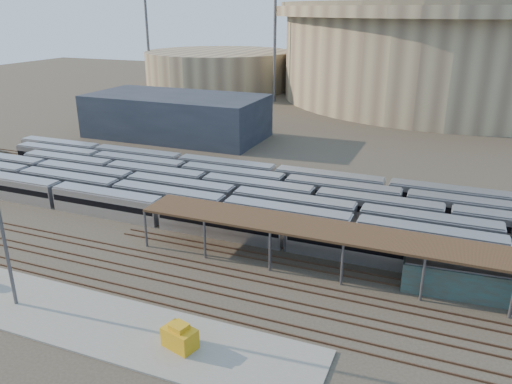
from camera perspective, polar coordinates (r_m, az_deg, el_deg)
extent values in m
plane|color=#383026|center=(62.32, -6.83, -7.89)|extent=(420.00, 420.00, 0.00)
cube|color=gray|center=(54.46, -19.40, -13.40)|extent=(50.00, 9.00, 0.20)
cube|color=#BCBCC1|center=(64.84, 3.51, -4.83)|extent=(112.00, 2.90, 3.60)
cube|color=#BCBCC1|center=(72.16, -3.63, -2.15)|extent=(112.00, 2.90, 3.60)
cube|color=#BCBCC1|center=(75.82, -2.49, -0.99)|extent=(112.00, 2.90, 3.60)
cube|color=#BCBCC1|center=(75.89, 6.76, -1.10)|extent=(112.00, 2.90, 3.60)
cube|color=#BCBCC1|center=(81.34, 3.32, 0.49)|extent=(112.00, 2.90, 3.60)
cube|color=#BCBCC1|center=(86.06, 2.24, 1.64)|extent=(112.00, 2.90, 3.60)
cylinder|color=#525256|center=(66.11, -12.50, -4.12)|extent=(0.30, 0.30, 5.00)
cylinder|color=#525256|center=(70.22, -10.05, -2.47)|extent=(0.30, 0.30, 5.00)
cylinder|color=#525256|center=(61.96, -5.88, -5.43)|extent=(0.30, 0.30, 5.00)
cylinder|color=#525256|center=(66.33, -3.72, -3.57)|extent=(0.30, 0.30, 5.00)
cylinder|color=#525256|center=(58.78, 1.59, -6.81)|extent=(0.30, 0.30, 5.00)
cylinder|color=#525256|center=(63.37, 3.31, -4.75)|extent=(0.30, 0.30, 5.00)
cylinder|color=#525256|center=(56.73, 9.81, -8.19)|extent=(0.30, 0.30, 5.00)
cylinder|color=#525256|center=(61.47, 10.93, -5.93)|extent=(0.30, 0.30, 5.00)
cylinder|color=#525256|center=(55.93, 18.51, -9.46)|extent=(0.30, 0.30, 5.00)
cylinder|color=#525256|center=(60.73, 18.92, -7.06)|extent=(0.30, 0.30, 5.00)
cylinder|color=#525256|center=(61.20, 26.98, -8.06)|extent=(0.30, 0.30, 5.00)
cube|color=#322114|center=(57.39, 14.76, -5.29)|extent=(60.00, 6.00, 0.30)
cube|color=#4C3323|center=(60.95, -7.62, -8.52)|extent=(170.00, 0.12, 0.18)
cube|color=#4C3323|center=(62.09, -6.94, -7.91)|extent=(170.00, 0.12, 0.18)
cube|color=#4C3323|center=(57.98, -9.58, -10.24)|extent=(170.00, 0.12, 0.18)
cube|color=#4C3323|center=(59.08, -8.82, -9.58)|extent=(170.00, 0.12, 0.18)
cube|color=#4C3323|center=(55.15, -11.77, -12.14)|extent=(170.00, 0.12, 0.18)
cube|color=#4C3323|center=(56.20, -10.92, -11.41)|extent=(170.00, 0.12, 0.18)
cylinder|color=#988967|center=(188.46, 21.96, 14.20)|extent=(116.00, 116.00, 28.00)
cylinder|color=#988967|center=(187.84, 22.60, 18.88)|extent=(124.00, 124.00, 3.00)
cylinder|color=brown|center=(187.86, 22.70, 19.56)|extent=(120.00, 120.00, 1.50)
cylinder|color=#988967|center=(199.32, -4.22, 13.78)|extent=(56.00, 56.00, 14.00)
cube|color=#1E232D|center=(122.62, -9.10, 8.59)|extent=(42.00, 20.00, 10.00)
cylinder|color=#525256|center=(168.27, 2.16, 16.39)|extent=(1.00, 1.00, 36.00)
cylinder|color=#525256|center=(202.22, -12.27, 16.62)|extent=(1.00, 1.00, 36.00)
cylinder|color=#525256|center=(211.44, 12.37, 16.75)|extent=(1.00, 1.00, 36.00)
cube|color=#1F4C4D|center=(58.82, 23.57, -9.52)|extent=(14.81, 3.78, 3.42)
cube|color=#C28C12|center=(47.62, -8.70, -16.15)|extent=(3.46, 2.66, 1.92)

